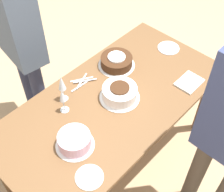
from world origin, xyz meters
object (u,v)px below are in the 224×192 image
object	(u,v)px
wine_glass_near	(62,84)
cake_front_chocolate	(117,61)
person_cutting	(19,36)
cake_back_decorated	(74,141)
wine_glass_far	(62,97)
cake_center_white	(120,93)

from	to	relation	value
wine_glass_near	cake_front_chocolate	bearing A→B (deg)	175.87
cake_front_chocolate	person_cutting	world-z (taller)	person_cutting
cake_back_decorated	wine_glass_near	xyz separation A→B (m)	(-0.20, -0.33, 0.10)
cake_front_chocolate	wine_glass_far	distance (m)	0.57
cake_front_chocolate	wine_glass_near	distance (m)	0.51
cake_center_white	wine_glass_far	size ratio (longest dim) A/B	1.45
cake_front_chocolate	wine_glass_near	bearing A→B (deg)	-4.13
cake_center_white	cake_front_chocolate	world-z (taller)	cake_center_white
wine_glass_far	cake_front_chocolate	bearing A→B (deg)	-175.58
cake_back_decorated	wine_glass_near	world-z (taller)	wine_glass_near
person_cutting	cake_back_decorated	bearing A→B (deg)	-9.27
cake_center_white	person_cutting	world-z (taller)	person_cutting
cake_front_chocolate	person_cutting	xyz separation A→B (m)	(0.41, -0.59, 0.16)
cake_back_decorated	person_cutting	distance (m)	0.95
cake_center_white	cake_front_chocolate	bearing A→B (deg)	-133.73
cake_front_chocolate	person_cutting	distance (m)	0.74
cake_back_decorated	wine_glass_far	bearing A→B (deg)	-118.67
cake_center_white	cake_back_decorated	world-z (taller)	cake_center_white
wine_glass_far	person_cutting	distance (m)	0.66
wine_glass_far	person_cutting	xyz separation A→B (m)	(-0.15, -0.64, 0.07)
wine_glass_near	wine_glass_far	world-z (taller)	wine_glass_near
cake_center_white	person_cutting	bearing A→B (deg)	-77.34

